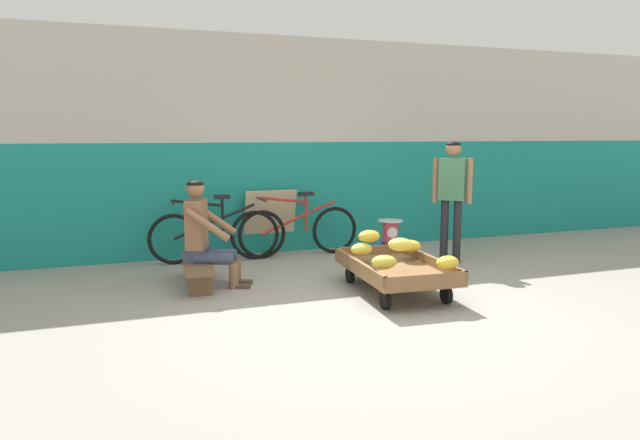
% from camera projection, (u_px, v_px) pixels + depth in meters
% --- Properties ---
extents(ground_plane, '(80.00, 80.00, 0.00)m').
position_uv_depth(ground_plane, '(377.00, 310.00, 5.41)').
color(ground_plane, gray).
extents(back_wall, '(16.00, 0.30, 2.91)m').
position_uv_depth(back_wall, '(283.00, 146.00, 8.02)').
color(back_wall, '#19847A').
rests_on(back_wall, ground).
extents(banana_cart, '(0.93, 1.49, 0.36)m').
position_uv_depth(banana_cart, '(395.00, 270.00, 5.96)').
color(banana_cart, brown).
rests_on(banana_cart, ground).
extents(banana_pile, '(0.89, 1.13, 0.25)m').
position_uv_depth(banana_pile, '(395.00, 250.00, 5.85)').
color(banana_pile, gold).
rests_on(banana_pile, banana_cart).
extents(low_bench, '(0.40, 1.12, 0.27)m').
position_uv_depth(low_bench, '(198.00, 268.00, 6.23)').
color(low_bench, brown).
rests_on(low_bench, ground).
extents(vendor_seated, '(0.74, 0.61, 1.14)m').
position_uv_depth(vendor_seated, '(205.00, 234.00, 6.17)').
color(vendor_seated, brown).
rests_on(vendor_seated, ground).
extents(plastic_crate, '(0.36, 0.28, 0.30)m').
position_uv_depth(plastic_crate, '(390.00, 256.00, 7.05)').
color(plastic_crate, '#234CA8').
rests_on(plastic_crate, ground).
extents(weighing_scale, '(0.30, 0.30, 0.29)m').
position_uv_depth(weighing_scale, '(390.00, 232.00, 7.00)').
color(weighing_scale, '#28282D').
rests_on(weighing_scale, plastic_crate).
extents(bicycle_near_left, '(1.66, 0.48, 0.86)m').
position_uv_depth(bicycle_near_left, '(215.00, 235.00, 7.38)').
color(bicycle_near_left, black).
rests_on(bicycle_near_left, ground).
extents(bicycle_far_left, '(1.66, 0.48, 0.86)m').
position_uv_depth(bicycle_far_left, '(299.00, 230.00, 7.74)').
color(bicycle_far_left, black).
rests_on(bicycle_far_left, ground).
extents(sign_board, '(0.70, 0.26, 0.87)m').
position_uv_depth(sign_board, '(270.00, 222.00, 7.92)').
color(sign_board, '#C6B289').
rests_on(sign_board, ground).
extents(customer_adult, '(0.38, 0.36, 1.53)m').
position_uv_depth(customer_adult, '(452.00, 188.00, 7.26)').
color(customer_adult, '#232328').
rests_on(customer_adult, ground).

